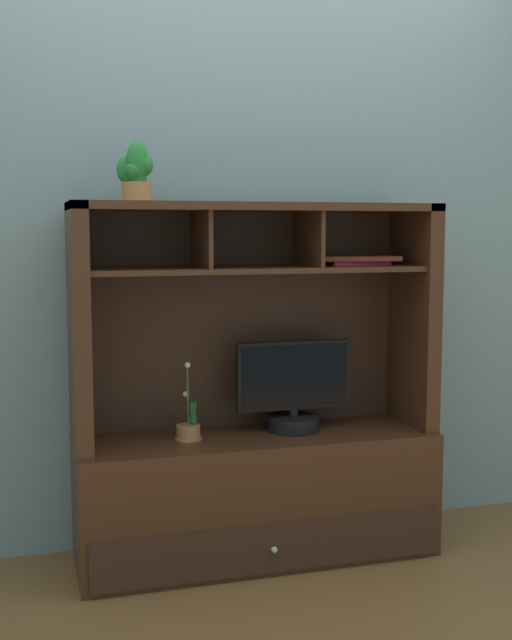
{
  "coord_description": "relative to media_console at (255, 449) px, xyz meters",
  "views": [
    {
      "loc": [
        -0.86,
        -2.93,
        1.28
      ],
      "look_at": [
        0.0,
        0.0,
        0.93
      ],
      "focal_mm": 45.12,
      "sensor_mm": 36.0,
      "label": 1
    }
  ],
  "objects": [
    {
      "name": "floor_plane",
      "position": [
        0.0,
        -0.01,
        -0.43
      ],
      "size": [
        6.0,
        6.0,
        0.02
      ],
      "primitive_type": "cube",
      "color": "brown",
      "rests_on": "ground"
    },
    {
      "name": "magazine_stack_left",
      "position": [
        0.42,
        0.02,
        0.74
      ],
      "size": [
        0.34,
        0.23,
        0.04
      ],
      "color": "#A32A37",
      "rests_on": "media_console"
    },
    {
      "name": "back_wall",
      "position": [
        0.0,
        0.24,
        0.98
      ],
      "size": [
        6.0,
        0.02,
        2.8
      ],
      "primitive_type": "cube",
      "color": "gray",
      "rests_on": "ground"
    },
    {
      "name": "potted_succulent",
      "position": [
        -0.45,
        -0.03,
        1.05
      ],
      "size": [
        0.13,
        0.12,
        0.21
      ],
      "color": "#BB7B43",
      "rests_on": "media_console"
    },
    {
      "name": "potted_orchid",
      "position": [
        -0.27,
        -0.01,
        0.1
      ],
      "size": [
        0.1,
        0.1,
        0.3
      ],
      "color": "#BB7048",
      "rests_on": "media_console"
    },
    {
      "name": "media_console",
      "position": [
        0.0,
        0.0,
        0.0
      ],
      "size": [
        1.39,
        0.47,
        1.38
      ],
      "color": "#462716",
      "rests_on": "ground"
    },
    {
      "name": "tv_monitor",
      "position": [
        0.16,
        0.01,
        0.21
      ],
      "size": [
        0.46,
        0.2,
        0.36
      ],
      "color": "black",
      "rests_on": "media_console"
    }
  ]
}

